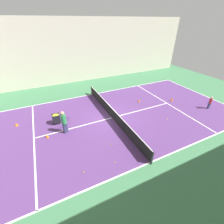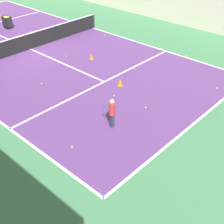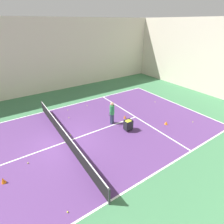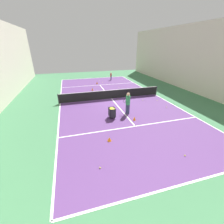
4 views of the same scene
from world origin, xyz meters
TOP-DOWN VIEW (x-y plane):
  - ground_plane at (0.00, 0.00)m, footprint 36.31×36.31m
  - court_playing_area at (0.00, 0.00)m, footprint 10.63×22.60m
  - line_baseline_near at (0.00, -11.30)m, footprint 10.63×0.10m
  - line_baseline_far at (0.00, 11.30)m, footprint 10.63×0.10m
  - line_sideline_left at (-5.31, 0.00)m, footprint 0.10×22.60m
  - line_sideline_right at (5.31, 0.00)m, footprint 0.10×22.60m
  - line_service_near at (0.00, -6.22)m, footprint 10.63×0.10m
  - line_service_far at (0.00, 6.22)m, footprint 10.63×0.10m
  - line_centre_service at (0.00, 0.00)m, footprint 0.10×12.43m
  - hall_enclosure_left at (-10.24, 0.00)m, footprint 0.15×32.61m
  - tennis_net at (0.00, 0.00)m, footprint 10.93×0.10m
  - player_near_baseline at (-2.48, -9.02)m, footprint 0.28×0.59m
  - coach_at_net at (-0.27, 3.98)m, footprint 0.50×0.69m
  - ball_cart at (1.22, 4.42)m, footprint 0.46×0.57m
  - training_cone_0 at (-0.33, 5.32)m, footprint 0.21×0.21m
  - training_cone_1 at (0.24, -7.04)m, footprint 0.26×0.26m
  - training_cone_2 at (2.26, 7.42)m, footprint 0.26×0.26m
  - training_cone_3 at (1.47, -3.78)m, footprint 0.23×0.23m
  - tennis_ball_0 at (5.45, -7.56)m, footprint 0.07×0.07m
  - tennis_ball_1 at (-2.25, -4.15)m, footprint 0.07×0.07m
  - tennis_ball_2 at (-4.27, 3.78)m, footprint 0.07×0.07m
  - tennis_ball_3 at (-2.99, 1.44)m, footprint 0.07×0.07m
  - tennis_ball_4 at (-0.55, 0.59)m, footprint 0.07×0.07m
  - tennis_ball_5 at (-4.42, 1.91)m, footprint 0.07×0.07m
  - tennis_ball_6 at (3.11, -10.63)m, footprint 0.07×0.07m
  - tennis_ball_7 at (-0.72, -7.52)m, footprint 0.07×0.07m
  - tennis_ball_8 at (2.07, -6.47)m, footprint 0.07×0.07m
  - tennis_ball_9 at (5.39, -5.85)m, footprint 0.07×0.07m
  - tennis_ball_10 at (-1.23, 9.84)m, footprint 0.07×0.07m
  - tennis_ball_11 at (-4.40, -8.85)m, footprint 0.07×0.07m
  - tennis_ball_12 at (-0.53, -9.18)m, footprint 0.07×0.07m
  - tennis_ball_13 at (0.72, -2.50)m, footprint 0.07×0.07m
  - tennis_ball_14 at (4.75, -1.69)m, footprint 0.07×0.07m
  - tennis_ball_15 at (3.26, 9.45)m, footprint 0.07×0.07m

SIDE VIEW (x-z plane):
  - ground_plane at x=0.00m, z-range 0.00..0.00m
  - court_playing_area at x=0.00m, z-range 0.00..0.00m
  - line_baseline_near at x=0.00m, z-range 0.00..0.01m
  - line_baseline_far at x=0.00m, z-range 0.00..0.01m
  - line_sideline_left at x=-5.31m, z-range 0.00..0.01m
  - line_sideline_right at x=5.31m, z-range 0.00..0.01m
  - line_service_near at x=0.00m, z-range 0.00..0.01m
  - line_service_far at x=0.00m, z-range 0.00..0.01m
  - line_centre_service at x=0.00m, z-range 0.00..0.01m
  - tennis_ball_0 at x=5.45m, z-range 0.00..0.07m
  - tennis_ball_1 at x=-2.25m, z-range 0.00..0.07m
  - tennis_ball_2 at x=-4.27m, z-range 0.00..0.07m
  - tennis_ball_3 at x=-2.99m, z-range 0.00..0.07m
  - tennis_ball_4 at x=-0.55m, z-range 0.00..0.07m
  - tennis_ball_5 at x=-4.42m, z-range 0.00..0.07m
  - tennis_ball_6 at x=3.11m, z-range 0.00..0.07m
  - tennis_ball_7 at x=-0.72m, z-range 0.00..0.07m
  - tennis_ball_8 at x=2.07m, z-range 0.00..0.07m
  - tennis_ball_9 at x=5.39m, z-range 0.00..0.07m
  - tennis_ball_10 at x=-1.23m, z-range 0.00..0.07m
  - tennis_ball_11 at x=-4.40m, z-range 0.00..0.07m
  - tennis_ball_12 at x=-0.53m, z-range 0.00..0.07m
  - tennis_ball_13 at x=0.72m, z-range 0.00..0.07m
  - tennis_ball_14 at x=4.75m, z-range 0.00..0.07m
  - tennis_ball_15 at x=3.26m, z-range 0.00..0.07m
  - training_cone_2 at x=2.26m, z-range 0.00..0.26m
  - training_cone_0 at x=-0.33m, z-range 0.00..0.29m
  - training_cone_3 at x=1.47m, z-range 0.00..0.34m
  - training_cone_1 at x=0.24m, z-range 0.00..0.35m
  - tennis_net at x=0.00m, z-range 0.02..1.00m
  - ball_cart at x=1.22m, z-range 0.17..1.02m
  - player_near_baseline at x=-2.48m, z-range 0.09..1.33m
  - coach_at_net at x=-0.27m, z-range 0.13..1.97m
  - hall_enclosure_left at x=-10.24m, z-range 0.00..7.65m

